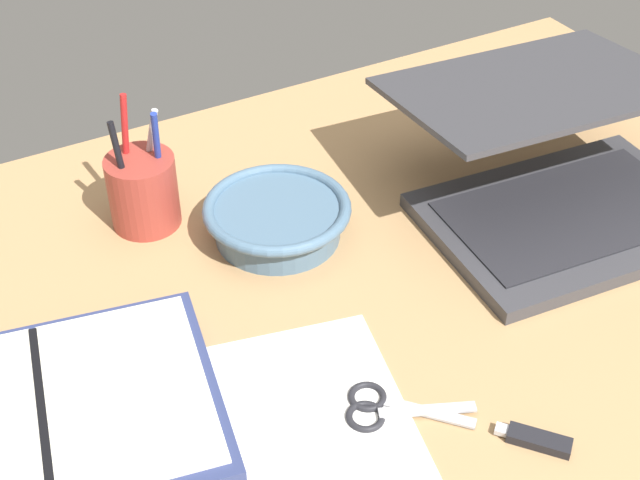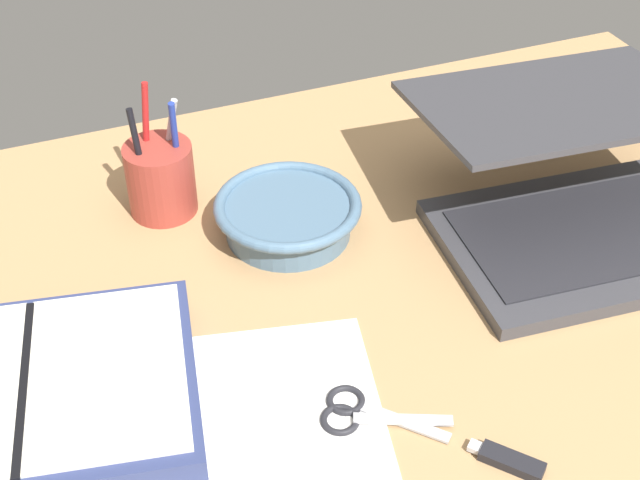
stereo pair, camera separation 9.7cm
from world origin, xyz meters
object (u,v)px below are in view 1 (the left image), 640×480
Objects in this scene: planner at (45,424)px; scissors at (381,408)px; laptop at (557,172)px; bowl at (277,218)px; pen_cup at (143,190)px.

planner is 2.99× the size of scissors.
planner is at bearing -167.10° from scissors.
laptop is 2.11× the size of bowl.
planner is at bearing -170.40° from laptop.
scissors is (-36.66, -17.89, -5.18)cm from laptop.
scissors is (-3.65, -29.63, -2.44)cm from bowl.
scissors is at bearing -76.93° from pen_cup.
scissors is (9.31, -40.11, -4.49)cm from pen_cup.
pen_cup is 1.38× the size of scissors.
pen_cup is (-12.96, 10.48, 2.05)cm from bowl.
bowl reaches higher than planner.
bowl is 29.95cm from scissors.
bowl is 16.79cm from pen_cup.
laptop is at bearing 15.43° from planner.
laptop is 1.04× the size of planner.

